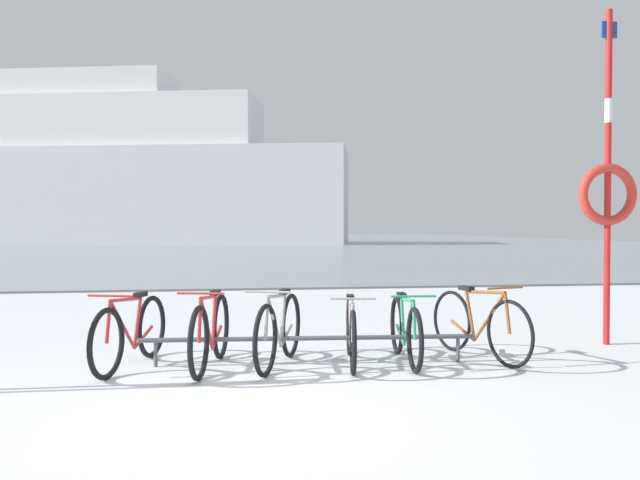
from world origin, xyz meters
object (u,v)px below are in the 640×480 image
object	(u,v)px
bicycle_0	(131,333)
bicycle_2	(279,331)
bicycle_5	(479,325)
rescue_post	(608,186)
bicycle_1	(211,332)
ferry_ship	(51,174)
bicycle_4	(405,330)
bicycle_3	(351,332)

from	to	relation	value
bicycle_0	bicycle_2	size ratio (longest dim) A/B	1.06
bicycle_5	rescue_post	size ratio (longest dim) A/B	0.40
bicycle_1	ferry_ship	distance (m)	56.31
bicycle_0	bicycle_4	xyz separation A→B (m)	(2.91, -0.16, -0.01)
bicycle_1	bicycle_2	world-z (taller)	same
bicycle_0	rescue_post	size ratio (longest dim) A/B	0.41
bicycle_4	bicycle_1	bearing A→B (deg)	-179.87
bicycle_1	bicycle_5	world-z (taller)	bicycle_5
bicycle_3	bicycle_1	bearing A→B (deg)	-179.70
bicycle_4	bicycle_3	bearing A→B (deg)	179.71
rescue_post	bicycle_0	bearing A→B (deg)	-174.75
bicycle_0	rescue_post	world-z (taller)	rescue_post
bicycle_4	bicycle_2	bearing A→B (deg)	179.45
bicycle_4	rescue_post	size ratio (longest dim) A/B	0.40
bicycle_5	bicycle_4	bearing A→B (deg)	-175.41
ferry_ship	bicycle_4	bearing A→B (deg)	-71.46
bicycle_2	bicycle_5	bearing A→B (deg)	1.44
bicycle_0	bicycle_5	world-z (taller)	bicycle_5
bicycle_4	rescue_post	world-z (taller)	rescue_post
rescue_post	bicycle_3	bearing A→B (deg)	-168.63
bicycle_1	ferry_ship	size ratio (longest dim) A/B	0.03
bicycle_0	bicycle_2	distance (m)	1.55
bicycle_2	bicycle_3	size ratio (longest dim) A/B	0.98
bicycle_1	bicycle_4	distance (m)	2.08
bicycle_5	bicycle_1	bearing A→B (deg)	-178.56
bicycle_3	bicycle_5	size ratio (longest dim) A/B	0.98
bicycle_1	ferry_ship	bearing A→B (deg)	106.52
bicycle_5	bicycle_3	bearing A→B (deg)	-177.40
bicycle_2	bicycle_4	bearing A→B (deg)	-0.55
bicycle_3	bicycle_4	distance (m)	0.60
bicycle_0	bicycle_3	xyz separation A→B (m)	(2.31, -0.16, -0.02)
bicycle_0	bicycle_3	size ratio (longest dim) A/B	1.04
bicycle_0	ferry_ship	xyz separation A→B (m)	(-15.09, 53.52, 5.94)
bicycle_2	bicycle_4	world-z (taller)	bicycle_2
bicycle_1	bicycle_3	bearing A→B (deg)	0.30
bicycle_1	bicycle_5	distance (m)	2.95
bicycle_2	ferry_ship	xyz separation A→B (m)	(-16.63, 53.67, 5.93)
bicycle_3	bicycle_5	bearing A→B (deg)	2.60
bicycle_4	bicycle_0	bearing A→B (deg)	176.83
bicycle_1	bicycle_4	world-z (taller)	bicycle_1
bicycle_4	bicycle_5	xyz separation A→B (m)	(0.86, 0.07, 0.03)
bicycle_2	bicycle_5	size ratio (longest dim) A/B	0.96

